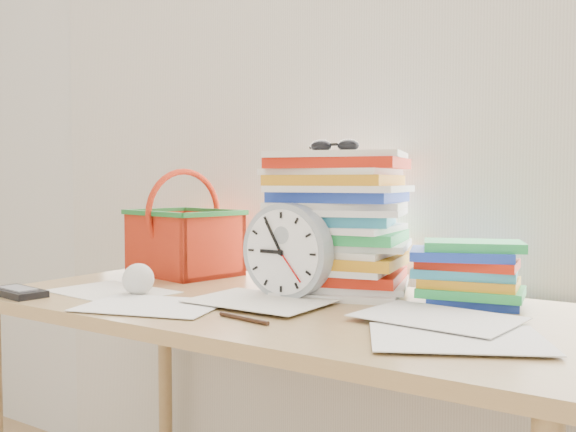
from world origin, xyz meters
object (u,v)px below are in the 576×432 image
Objects in this scene: paper_stack at (337,223)px; calculator at (18,292)px; book_stack at (467,272)px; desk at (277,333)px; basket at (184,223)px; clock at (287,251)px.

paper_stack reaches higher than calculator.
paper_stack is at bearing -175.78° from book_stack.
calculator is at bearing -142.86° from paper_stack.
book_stack is at bearing 28.46° from desk.
basket is at bearing -179.56° from book_stack.
calculator is (-0.56, -0.29, 0.08)m from desk.
book_stack is (0.37, 0.17, -0.04)m from clock.
clock is (-0.05, -0.14, -0.06)m from paper_stack.
calculator is (-0.56, -0.32, -0.10)m from clock.
basket reaches higher than calculator.
basket is at bearing 178.11° from paper_stack.
desk is at bearing -151.54° from book_stack.
calculator is at bearing -90.04° from basket.
paper_stack is 2.13× the size of calculator.
basket is (-0.52, 0.02, -0.02)m from paper_stack.
clock is at bearing 81.79° from desk.
desk is 4.63× the size of basket.
desk is at bearing -11.93° from basket.
basket reaches higher than clock.
desk is at bearing -107.21° from paper_stack.
basket is 1.87× the size of calculator.
book_stack is 0.81× the size of basket.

